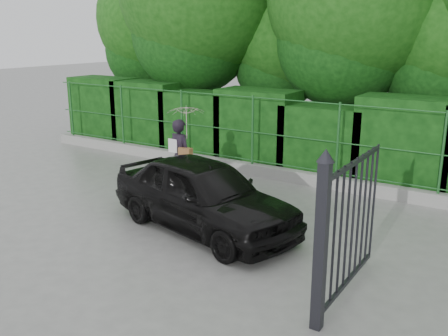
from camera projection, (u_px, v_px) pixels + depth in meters
The scene contains 7 objects.
ground at pixel (120, 225), 9.77m from camera, with size 80.00×80.00×0.00m, color gray.
kerb at pixel (239, 167), 13.38m from camera, with size 14.00×0.25×0.30m, color #9E9E99.
fence at pixel (247, 129), 12.99m from camera, with size 14.13×0.06×1.80m.
hedge at pixel (257, 128), 13.96m from camera, with size 14.20×1.20×2.20m.
gate at pixel (335, 230), 6.47m from camera, with size 0.22×2.33×2.36m.
woman at pixel (183, 137), 11.59m from camera, with size 0.92×0.87×2.03m.
car at pixel (203, 194), 9.42m from camera, with size 1.65×4.09×1.39m, color black.
Camera 1 is at (6.65, -6.57, 3.67)m, focal length 40.00 mm.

